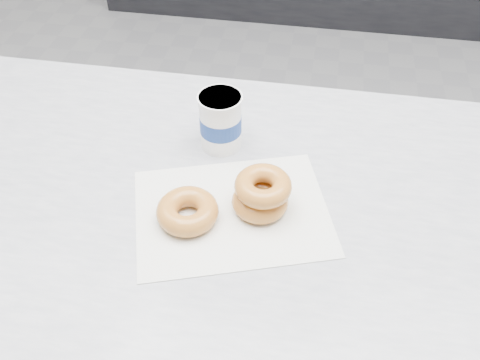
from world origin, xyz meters
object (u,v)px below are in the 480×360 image
object	(u,v)px
counter	(215,322)
donut_single	(187,211)
coffee_cup	(221,121)
donut_stack	(262,194)

from	to	relation	value
counter	donut_single	bearing A→B (deg)	-106.55
coffee_cup	counter	bearing A→B (deg)	-71.10
donut_single	coffee_cup	bearing A→B (deg)	85.18
donut_stack	coffee_cup	world-z (taller)	coffee_cup
counter	coffee_cup	bearing A→B (deg)	90.96
counter	coffee_cup	xyz separation A→B (m)	(-0.00, 0.14, 0.51)
donut_single	donut_stack	bearing A→B (deg)	21.61
counter	coffee_cup	distance (m)	0.53
donut_single	donut_stack	distance (m)	0.13
counter	donut_single	world-z (taller)	donut_single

